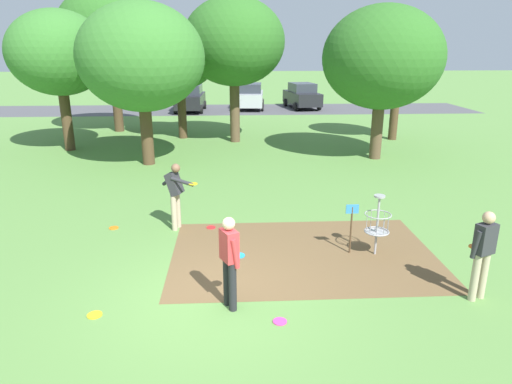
{
  "coord_description": "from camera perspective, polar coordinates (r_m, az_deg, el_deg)",
  "views": [
    {
      "loc": [
        0.39,
        -7.45,
        4.45
      ],
      "look_at": [
        0.98,
        3.32,
        1.0
      ],
      "focal_mm": 32.09,
      "sensor_mm": 36.0,
      "label": 1
    }
  ],
  "objects": [
    {
      "name": "player_throwing",
      "position": [
        9.17,
        26.46,
        -6.57
      ],
      "size": [
        0.5,
        0.45,
        1.71
      ],
      "color": "tan",
      "rests_on": "ground"
    },
    {
      "name": "parking_lot_strip",
      "position": [
        34.16,
        -3.8,
        10.23
      ],
      "size": [
        36.0,
        6.0,
        0.01
      ],
      "primitive_type": "cube",
      "color": "#4C4C51",
      "rests_on": "ground"
    },
    {
      "name": "tree_mid_center",
      "position": [
        23.57,
        17.46,
        15.94
      ],
      "size": [
        3.27,
        3.27,
        5.46
      ],
      "color": "#4C3823",
      "rests_on": "ground"
    },
    {
      "name": "frisbee_mid_grass",
      "position": [
        8.04,
        2.99,
        -15.81
      ],
      "size": [
        0.24,
        0.24,
        0.02
      ],
      "primitive_type": "cylinder",
      "color": "#E53D99",
      "rests_on": "ground"
    },
    {
      "name": "frisbee_by_tee",
      "position": [
        8.66,
        -19.47,
        -14.25
      ],
      "size": [
        0.26,
        0.26,
        0.02
      ],
      "primitive_type": "cylinder",
      "color": "gold",
      "rests_on": "ground"
    },
    {
      "name": "parked_car_center_left",
      "position": [
        34.38,
        -0.71,
        11.85
      ],
      "size": [
        2.23,
        4.33,
        1.84
      ],
      "color": "#B2B7BC",
      "rests_on": "ground"
    },
    {
      "name": "parked_car_center_right",
      "position": [
        34.89,
        5.76,
        11.85
      ],
      "size": [
        2.48,
        4.44,
        1.84
      ],
      "color": "black",
      "rests_on": "ground"
    },
    {
      "name": "disc_golf_basket",
      "position": [
        10.39,
        14.56,
        -3.71
      ],
      "size": [
        0.98,
        0.58,
        1.39
      ],
      "color": "#9E9EA3",
      "rests_on": "ground"
    },
    {
      "name": "tree_near_left",
      "position": [
        18.08,
        -14.11,
        15.93
      ],
      "size": [
        4.69,
        4.69,
        6.05
      ],
      "color": "#4C3823",
      "rests_on": "ground"
    },
    {
      "name": "ground_plane",
      "position": [
        8.69,
        -5.38,
        -13.17
      ],
      "size": [
        160.0,
        160.0,
        0.0
      ],
      "primitive_type": "plane",
      "color": "#5B8942"
    },
    {
      "name": "dirt_tee_pad",
      "position": [
        10.4,
        5.88,
        -7.67
      ],
      "size": [
        5.85,
        3.89,
        0.01
      ],
      "primitive_type": "cube",
      "color": "brown",
      "rests_on": "ground"
    },
    {
      "name": "tree_mid_right",
      "position": [
        25.99,
        -17.66,
        18.37
      ],
      "size": [
        5.37,
        5.37,
        7.39
      ],
      "color": "#4C3823",
      "rests_on": "ground"
    },
    {
      "name": "tree_far_left",
      "position": [
        21.77,
        -23.41,
        15.57
      ],
      "size": [
        4.17,
        4.17,
        5.95
      ],
      "color": "#4C3823",
      "rests_on": "ground"
    },
    {
      "name": "frisbee_far_left",
      "position": [
        12.29,
        -17.31,
        -4.29
      ],
      "size": [
        0.24,
        0.24,
        0.02
      ],
      "primitive_type": "cylinder",
      "color": "orange",
      "rests_on": "ground"
    },
    {
      "name": "tree_far_center",
      "position": [
        22.06,
        -2.78,
        18.15
      ],
      "size": [
        4.69,
        4.69,
        6.63
      ],
      "color": "brown",
      "rests_on": "ground"
    },
    {
      "name": "player_waiting_left",
      "position": [
        11.57,
        -10.01,
        0.03
      ],
      "size": [
        0.96,
        0.79,
        1.71
      ],
      "color": "tan",
      "rests_on": "ground"
    },
    {
      "name": "tree_near_right",
      "position": [
        19.18,
        15.5,
        15.79
      ],
      "size": [
        4.69,
        4.69,
        6.01
      ],
      "color": "brown",
      "rests_on": "ground"
    },
    {
      "name": "parked_car_leftmost",
      "position": [
        33.38,
        -8.21,
        11.5
      ],
      "size": [
        2.09,
        4.26,
        1.84
      ],
      "color": "black",
      "rests_on": "ground"
    },
    {
      "name": "player_foreground_watching",
      "position": [
        7.98,
        -3.32,
        -8.18
      ],
      "size": [
        0.45,
        0.49,
        1.71
      ],
      "color": "#232328",
      "rests_on": "ground"
    },
    {
      "name": "tree_mid_left",
      "position": [
        23.26,
        -9.53,
        16.18
      ],
      "size": [
        3.61,
        3.61,
        5.47
      ],
      "color": "#4C3823",
      "rests_on": "ground"
    },
    {
      "name": "frisbee_near_basket",
      "position": [
        11.83,
        -5.63,
        -4.41
      ],
      "size": [
        0.23,
        0.23,
        0.02
      ],
      "primitive_type": "cylinder",
      "color": "red",
      "rests_on": "ground"
    }
  ]
}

